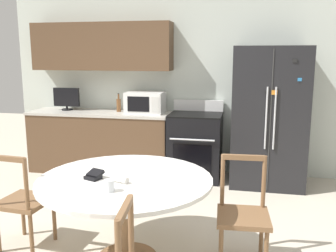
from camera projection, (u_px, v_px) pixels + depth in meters
back_wall at (161, 74)px, 5.51m from camera, size 5.20×0.44×2.60m
kitchen_counter at (101, 141)px, 5.58m from camera, size 2.10×0.64×0.90m
refrigerator at (268, 117)px, 4.93m from camera, size 0.95×0.77×1.83m
oven_range at (195, 145)px, 5.26m from camera, size 0.72×0.68×1.08m
microwave at (145, 102)px, 5.37m from camera, size 0.54×0.40×0.30m
countertop_tv at (67, 98)px, 5.62m from camera, size 0.40×0.16×0.34m
counter_bottle at (119, 105)px, 5.49m from camera, size 0.07×0.07×0.27m
dining_table at (126, 191)px, 3.09m from camera, size 1.44×1.44×0.73m
dining_chair_left at (23, 202)px, 3.33m from camera, size 0.45×0.45×0.90m
dining_chair_right at (243, 215)px, 3.06m from camera, size 0.44×0.44×0.90m
candle_glass at (109, 186)px, 2.76m from camera, size 0.08×0.08×0.09m
folded_napkin at (120, 179)px, 2.96m from camera, size 0.16×0.10×0.05m
wallet at (94, 175)px, 3.04m from camera, size 0.16×0.16×0.07m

